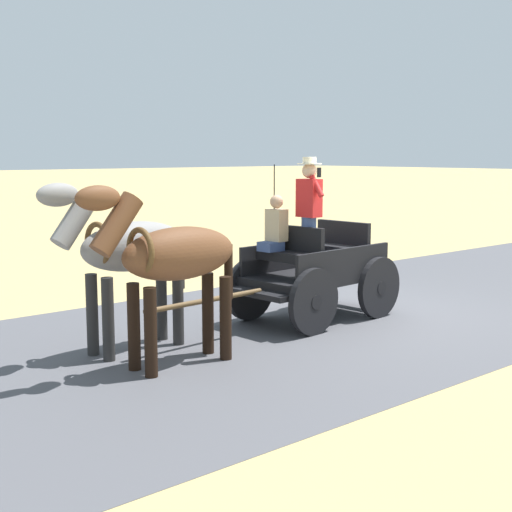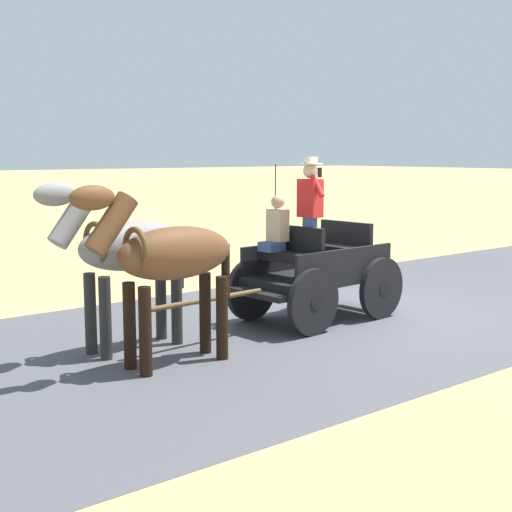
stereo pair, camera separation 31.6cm
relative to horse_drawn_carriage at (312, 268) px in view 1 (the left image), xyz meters
The scene contains 5 objects.
ground_plane 1.24m from the horse_drawn_carriage, 96.77° to the right, with size 200.00×200.00×0.00m, color tan.
road_surface 1.24m from the horse_drawn_carriage, 96.77° to the right, with size 6.34×160.00×0.01m, color #4C4C51.
horse_drawn_carriage is the anchor object (origin of this frame).
horse_near_side 3.11m from the horse_drawn_carriage, 102.45° to the left, with size 0.57×2.13×2.21m.
horse_off_side 3.11m from the horse_drawn_carriage, 85.07° to the left, with size 0.67×2.14×2.21m.
Camera 1 is at (-7.54, 8.56, 2.55)m, focal length 49.97 mm.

